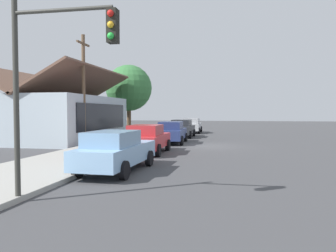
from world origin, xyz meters
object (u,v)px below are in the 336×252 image
at_px(car_charcoal, 182,128).
at_px(utility_pole_wooden, 84,88).
at_px(fire_hydrant_red, 103,150).
at_px(car_navy, 172,132).
at_px(car_cherry, 147,139).
at_px(car_silver, 191,125).
at_px(traffic_light_main, 54,64).
at_px(shade_tree, 129,88).
at_px(car_skyblue, 116,151).

relative_size(car_charcoal, utility_pole_wooden, 0.60).
distance_m(utility_pole_wooden, fire_hydrant_red, 8.38).
bearing_deg(car_navy, utility_pole_wooden, 112.87).
relative_size(car_cherry, car_navy, 0.94).
bearing_deg(car_silver, car_cherry, 177.85).
bearing_deg(traffic_light_main, shade_tree, 13.76).
height_order(traffic_light_main, utility_pole_wooden, utility_pole_wooden).
bearing_deg(shade_tree, car_charcoal, -119.94).
xyz_separation_m(shade_tree, fire_hydrant_red, (-18.44, -4.61, -4.21)).
xyz_separation_m(car_skyblue, traffic_light_main, (-4.61, -0.08, 2.68)).
height_order(car_skyblue, utility_pole_wooden, utility_pole_wooden).
relative_size(car_charcoal, fire_hydrant_red, 6.37).
bearing_deg(car_cherry, car_silver, -1.50).
xyz_separation_m(car_navy, car_silver, (11.84, 0.04, -0.00)).
bearing_deg(car_navy, car_charcoal, -1.61).
height_order(car_cherry, utility_pole_wooden, utility_pole_wooden).
bearing_deg(car_navy, car_skyblue, 177.40).
bearing_deg(car_silver, car_charcoal, 178.07).
height_order(car_navy, shade_tree, shade_tree).
relative_size(car_charcoal, shade_tree, 0.64).
bearing_deg(traffic_light_main, car_silver, 0.21).
xyz_separation_m(car_navy, traffic_light_main, (-16.37, -0.07, 2.68)).
distance_m(car_navy, utility_pole_wooden, 6.93).
bearing_deg(car_skyblue, utility_pole_wooden, 33.58).
xyz_separation_m(car_silver, utility_pole_wooden, (-14.50, 5.55, 3.11)).
bearing_deg(car_silver, utility_pole_wooden, 157.65).
bearing_deg(fire_hydrant_red, car_navy, -9.83).
height_order(car_charcoal, fire_hydrant_red, car_charcoal).
relative_size(car_silver, shade_tree, 0.63).
distance_m(car_skyblue, shade_tree, 22.26).
height_order(car_silver, shade_tree, shade_tree).
height_order(car_charcoal, car_silver, same).
bearing_deg(car_skyblue, car_cherry, 4.71).
height_order(car_navy, car_silver, same).
bearing_deg(car_silver, shade_tree, 111.31).
distance_m(car_navy, fire_hydrant_red, 9.32).
height_order(car_skyblue, fire_hydrant_red, car_skyblue).
bearing_deg(car_skyblue, traffic_light_main, -176.96).
xyz_separation_m(car_skyblue, fire_hydrant_red, (2.58, 1.58, -0.32)).
bearing_deg(car_navy, car_cherry, 174.81).
height_order(car_charcoal, shade_tree, shade_tree).
bearing_deg(traffic_light_main, car_cherry, 1.90).
bearing_deg(car_navy, fire_hydrant_red, 167.61).
bearing_deg(utility_pole_wooden, fire_hydrant_red, -148.48).
bearing_deg(car_silver, fire_hydrant_red, 174.39).
bearing_deg(car_skyblue, car_navy, 2.02).
distance_m(car_silver, traffic_light_main, 28.34).
relative_size(car_navy, traffic_light_main, 0.92).
distance_m(car_navy, traffic_light_main, 16.59).
distance_m(car_skyblue, utility_pole_wooden, 11.12).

